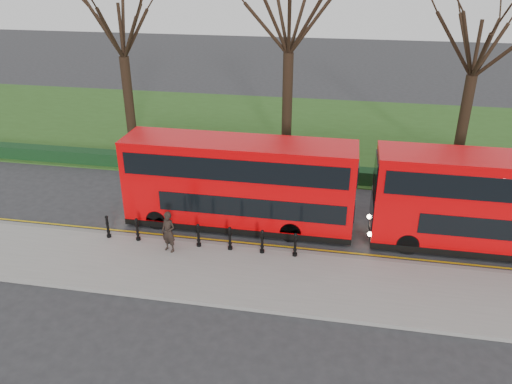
% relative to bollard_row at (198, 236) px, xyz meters
% --- Properties ---
extents(ground, '(120.00, 120.00, 0.00)m').
position_rel_bollard_row_xyz_m(ground, '(0.21, 1.35, -0.65)').
color(ground, '#28282B').
rests_on(ground, ground).
extents(pavement, '(60.00, 4.00, 0.15)m').
position_rel_bollard_row_xyz_m(pavement, '(0.21, -1.65, -0.58)').
color(pavement, gray).
rests_on(pavement, ground).
extents(kerb, '(60.00, 0.25, 0.16)m').
position_rel_bollard_row_xyz_m(kerb, '(0.21, 0.35, -0.58)').
color(kerb, slate).
rests_on(kerb, ground).
extents(grass_verge, '(60.00, 18.00, 0.06)m').
position_rel_bollard_row_xyz_m(grass_verge, '(0.21, 16.35, -0.62)').
color(grass_verge, '#2B4E1A').
rests_on(grass_verge, ground).
extents(hedge, '(60.00, 0.90, 0.80)m').
position_rel_bollard_row_xyz_m(hedge, '(0.21, 8.15, -0.25)').
color(hedge, black).
rests_on(hedge, ground).
extents(yellow_line_outer, '(60.00, 0.10, 0.01)m').
position_rel_bollard_row_xyz_m(yellow_line_outer, '(0.21, 0.65, -0.64)').
color(yellow_line_outer, yellow).
rests_on(yellow_line_outer, ground).
extents(yellow_line_inner, '(60.00, 0.10, 0.01)m').
position_rel_bollard_row_xyz_m(yellow_line_inner, '(0.21, 0.85, -0.64)').
color(yellow_line_inner, yellow).
rests_on(yellow_line_inner, ground).
extents(tree_left, '(6.71, 6.71, 10.49)m').
position_rel_bollard_row_xyz_m(tree_left, '(-7.79, 11.35, 6.97)').
color(tree_left, black).
rests_on(tree_left, ground).
extents(tree_mid, '(7.35, 7.35, 11.48)m').
position_rel_bollard_row_xyz_m(tree_mid, '(2.21, 11.35, 7.69)').
color(tree_mid, black).
rests_on(tree_mid, ground).
extents(tree_right, '(6.32, 6.32, 9.88)m').
position_rel_bollard_row_xyz_m(tree_right, '(12.21, 11.35, 6.52)').
color(tree_right, black).
rests_on(tree_right, ground).
extents(bollard_row, '(8.30, 0.15, 1.00)m').
position_rel_bollard_row_xyz_m(bollard_row, '(0.00, 0.00, 0.00)').
color(bollard_row, black).
rests_on(bollard_row, pavement).
extents(bus_lead, '(10.24, 2.35, 4.07)m').
position_rel_bollard_row_xyz_m(bus_lead, '(1.23, 2.39, 1.40)').
color(bus_lead, '#D30307').
rests_on(bus_lead, ground).
extents(bus_rear, '(10.35, 2.38, 4.12)m').
position_rel_bollard_row_xyz_m(bus_rear, '(12.26, 2.31, 1.42)').
color(bus_rear, '#D30307').
rests_on(bus_rear, ground).
extents(pedestrian, '(0.75, 0.62, 1.78)m').
position_rel_bollard_row_xyz_m(pedestrian, '(-1.08, -0.57, 0.39)').
color(pedestrian, black).
rests_on(pedestrian, pavement).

